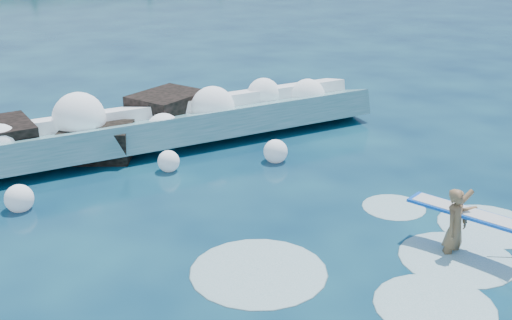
# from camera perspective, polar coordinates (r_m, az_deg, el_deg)

# --- Properties ---
(ground) EXTENTS (200.00, 200.00, 0.00)m
(ground) POSITION_cam_1_polar(r_m,az_deg,el_deg) (13.69, -1.46, -8.42)
(ground) COLOR #071F3C
(ground) RESTS_ON ground
(breaking_wave) EXTENTS (17.01, 2.69, 1.47)m
(breaking_wave) POSITION_cam_1_polar(r_m,az_deg,el_deg) (19.85, -12.21, 2.25)
(breaking_wave) COLOR teal
(breaking_wave) RESTS_ON ground
(rock_cluster) EXTENTS (8.46, 3.64, 1.55)m
(rock_cluster) POSITION_cam_1_polar(r_m,az_deg,el_deg) (20.05, -15.58, 2.07)
(rock_cluster) COLOR black
(rock_cluster) RESTS_ON ground
(surfer_with_board) EXTENTS (1.36, 2.94, 1.77)m
(surfer_with_board) POSITION_cam_1_polar(r_m,az_deg,el_deg) (14.12, 17.46, -5.52)
(surfer_with_board) COLOR #906743
(surfer_with_board) RESTS_ON ground
(wave_spray) EXTENTS (15.35, 4.54, 1.96)m
(wave_spray) POSITION_cam_1_polar(r_m,az_deg,el_deg) (19.57, -12.77, 3.13)
(wave_spray) COLOR white
(wave_spray) RESTS_ON ground
(surf_foam) EXTENTS (9.33, 5.59, 0.14)m
(surf_foam) POSITION_cam_1_polar(r_m,az_deg,el_deg) (13.86, 12.53, -8.58)
(surf_foam) COLOR silver
(surf_foam) RESTS_ON ground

